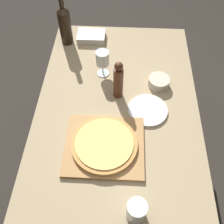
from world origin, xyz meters
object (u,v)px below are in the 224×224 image
pizza (104,144)px  wine_glass (103,59)px  small_bowl (159,82)px  pepper_mill (119,81)px  wine_bottle (65,25)px

pizza → wine_glass: wine_glass is taller
pizza → small_bowl: small_bowl is taller
pizza → small_bowl: 0.50m
pepper_mill → wine_bottle: bearing=128.8°
wine_bottle → pizza: bearing=-68.9°
wine_bottle → pepper_mill: size_ratio=1.36×
wine_bottle → pepper_mill: 0.56m
wine_bottle → pepper_mill: bearing=-51.2°
pizza → small_bowl: (0.28, 0.41, -0.00)m
wine_glass → small_bowl: bearing=-13.3°
pizza → wine_bottle: 0.82m
wine_glass → pepper_mill: bearing=-58.7°
small_bowl → pizza: bearing=-123.9°
pizza → pepper_mill: bearing=80.5°
pepper_mill → wine_glass: size_ratio=1.48×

